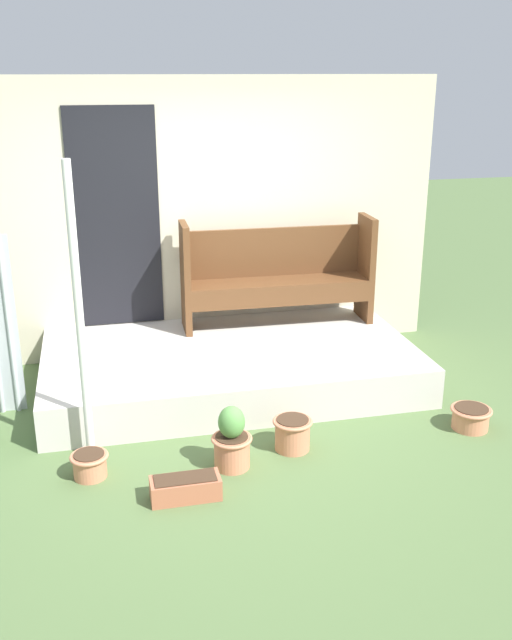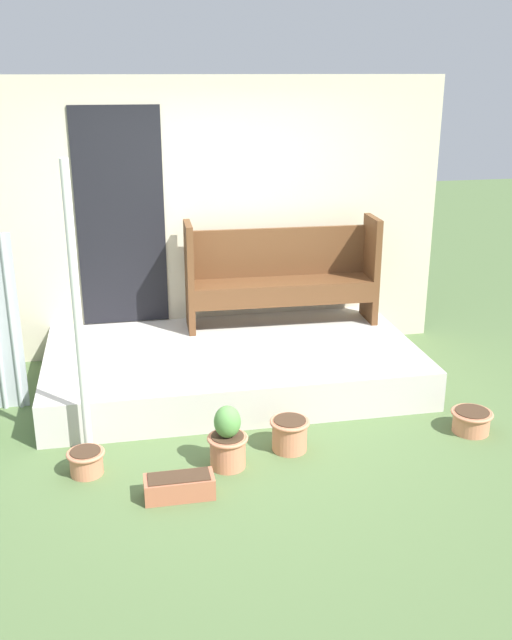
{
  "view_description": "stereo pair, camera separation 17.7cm",
  "coord_description": "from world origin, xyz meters",
  "px_view_note": "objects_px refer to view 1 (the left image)",
  "views": [
    {
      "loc": [
        -1.04,
        -4.8,
        2.63
      ],
      "look_at": [
        0.16,
        0.31,
        0.79
      ],
      "focal_mm": 40.0,
      "sensor_mm": 36.0,
      "label": 1
    },
    {
      "loc": [
        -0.86,
        -4.84,
        2.63
      ],
      "look_at": [
        0.16,
        0.31,
        0.79
      ],
      "focal_mm": 40.0,
      "sensor_mm": 36.0,
      "label": 2
    }
  ],
  "objects_px": {
    "planter_box_rect": "(186,488)",
    "flower_pot_middle": "(232,441)",
    "bench": "(277,271)",
    "flower_pot_right": "(292,433)",
    "flower_pot_left": "(90,464)",
    "flower_pot_far_right": "(471,417)",
    "support_post": "(79,318)"
  },
  "relations": [
    {
      "from": "planter_box_rect",
      "to": "flower_pot_middle",
      "type": "bearing_deg",
      "value": 40.26
    },
    {
      "from": "bench",
      "to": "flower_pot_right",
      "type": "distance_m",
      "value": 1.97
    },
    {
      "from": "flower_pot_left",
      "to": "flower_pot_far_right",
      "type": "bearing_deg",
      "value": 0.89
    },
    {
      "from": "flower_pot_middle",
      "to": "flower_pot_right",
      "type": "bearing_deg",
      "value": 16.81
    },
    {
      "from": "flower_pot_right",
      "to": "flower_pot_middle",
      "type": "bearing_deg",
      "value": -163.19
    },
    {
      "from": "support_post",
      "to": "flower_pot_far_right",
      "type": "bearing_deg",
      "value": -4.82
    },
    {
      "from": "flower_pot_right",
      "to": "flower_pot_far_right",
      "type": "distance_m",
      "value": 1.43
    },
    {
      "from": "bench",
      "to": "flower_pot_left",
      "type": "distance_m",
      "value": 2.69
    },
    {
      "from": "flower_pot_middle",
      "to": "planter_box_rect",
      "type": "height_order",
      "value": "flower_pot_middle"
    },
    {
      "from": "support_post",
      "to": "flower_pot_far_right",
      "type": "distance_m",
      "value": 3.04
    },
    {
      "from": "flower_pot_far_right",
      "to": "flower_pot_left",
      "type": "bearing_deg",
      "value": -179.11
    },
    {
      "from": "support_post",
      "to": "flower_pot_middle",
      "type": "bearing_deg",
      "value": -21.61
    },
    {
      "from": "support_post",
      "to": "planter_box_rect",
      "type": "bearing_deg",
      "value": -49.53
    },
    {
      "from": "flower_pot_middle",
      "to": "planter_box_rect",
      "type": "bearing_deg",
      "value": -139.74
    },
    {
      "from": "support_post",
      "to": "bench",
      "type": "xyz_separation_m",
      "value": [
        1.79,
        1.56,
        -0.2
      ]
    },
    {
      "from": "support_post",
      "to": "planter_box_rect",
      "type": "xyz_separation_m",
      "value": [
        0.59,
        -0.69,
        -0.98
      ]
    },
    {
      "from": "bench",
      "to": "planter_box_rect",
      "type": "distance_m",
      "value": 2.67
    },
    {
      "from": "flower_pot_middle",
      "to": "planter_box_rect",
      "type": "distance_m",
      "value": 0.5
    },
    {
      "from": "flower_pot_middle",
      "to": "flower_pot_far_right",
      "type": "height_order",
      "value": "flower_pot_middle"
    },
    {
      "from": "flower_pot_left",
      "to": "flower_pot_right",
      "type": "height_order",
      "value": "flower_pot_right"
    },
    {
      "from": "flower_pot_left",
      "to": "flower_pot_far_right",
      "type": "xyz_separation_m",
      "value": [
        2.89,
        0.04,
        -0.0
      ]
    },
    {
      "from": "flower_pot_left",
      "to": "flower_pot_middle",
      "type": "xyz_separation_m",
      "value": [
        0.97,
        -0.09,
        0.1
      ]
    },
    {
      "from": "flower_pot_right",
      "to": "planter_box_rect",
      "type": "bearing_deg",
      "value": -151.67
    },
    {
      "from": "flower_pot_far_right",
      "to": "bench",
      "type": "bearing_deg",
      "value": 121.07
    },
    {
      "from": "bench",
      "to": "planter_box_rect",
      "type": "relative_size",
      "value": 3.96
    },
    {
      "from": "flower_pot_left",
      "to": "planter_box_rect",
      "type": "height_order",
      "value": "flower_pot_left"
    },
    {
      "from": "bench",
      "to": "planter_box_rect",
      "type": "height_order",
      "value": "bench"
    },
    {
      "from": "support_post",
      "to": "flower_pot_left",
      "type": "height_order",
      "value": "support_post"
    },
    {
      "from": "support_post",
      "to": "bench",
      "type": "distance_m",
      "value": 2.38
    },
    {
      "from": "support_post",
      "to": "flower_pot_right",
      "type": "xyz_separation_m",
      "value": [
        1.44,
        -0.24,
        -0.92
      ]
    },
    {
      "from": "flower_pot_right",
      "to": "planter_box_rect",
      "type": "distance_m",
      "value": 0.97
    },
    {
      "from": "flower_pot_middle",
      "to": "flower_pot_right",
      "type": "xyz_separation_m",
      "value": [
        0.48,
        0.15,
        -0.07
      ]
    }
  ]
}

